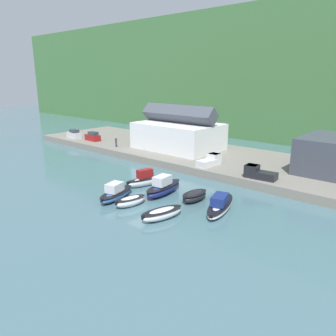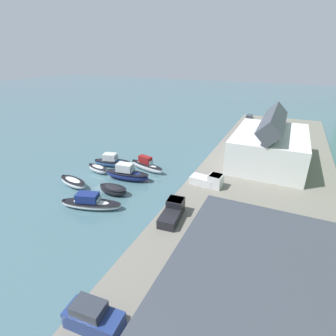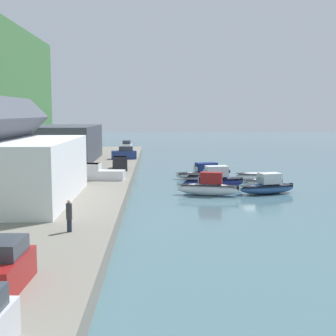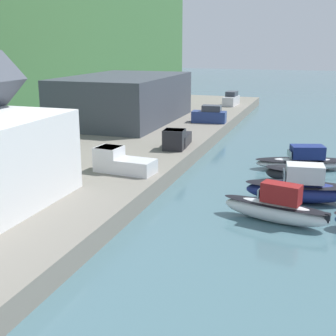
{
  "view_description": "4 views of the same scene",
  "coord_description": "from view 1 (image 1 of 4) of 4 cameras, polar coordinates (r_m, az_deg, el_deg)",
  "views": [
    {
      "loc": [
        28.89,
        -27.5,
        16.08
      ],
      "look_at": [
        -3.62,
        9.75,
        2.32
      ],
      "focal_mm": 35.0,
      "sensor_mm": 36.0,
      "label": 1
    },
    {
      "loc": [
        32.0,
        27.39,
        19.48
      ],
      "look_at": [
        -4.68,
        10.58,
        1.38
      ],
      "focal_mm": 28.0,
      "sensor_mm": 36.0,
      "label": 2
    },
    {
      "loc": [
        -56.13,
        12.31,
        9.19
      ],
      "look_at": [
        0.28,
        10.64,
        2.47
      ],
      "focal_mm": 50.0,
      "sensor_mm": 36.0,
      "label": 3
    },
    {
      "loc": [
        -33.76,
        3.93,
        11.26
      ],
      "look_at": [
        -3.09,
        14.18,
        2.42
      ],
      "focal_mm": 50.0,
      "sensor_mm": 36.0,
      "label": 4
    }
  ],
  "objects": [
    {
      "name": "quay_promenade",
      "position": [
        62.52,
        12.23,
        0.93
      ],
      "size": [
        103.64,
        21.3,
        1.36
      ],
      "color": "gray",
      "rests_on": "ground_plane"
    },
    {
      "name": "pickup_truck_1",
      "position": [
        57.0,
        7.42,
        1.3
      ],
      "size": [
        2.37,
        4.88,
        1.9
      ],
      "rotation": [
        0.0,
        0.0,
        -0.09
      ],
      "color": "silver",
      "rests_on": "quay_promenade"
    },
    {
      "name": "moored_boat_6",
      "position": [
        38.62,
        -1.08,
        -7.95
      ],
      "size": [
        3.13,
        5.88,
        1.28
      ],
      "rotation": [
        0.0,
        0.0,
        -0.22
      ],
      "color": "silver",
      "rests_on": "ground_plane"
    },
    {
      "name": "parked_car_3",
      "position": [
        80.82,
        -12.98,
        5.32
      ],
      "size": [
        4.26,
        1.94,
        2.16
      ],
      "rotation": [
        0.0,
        0.0,
        1.54
      ],
      "color": "maroon",
      "rests_on": "quay_promenade"
    },
    {
      "name": "moored_boat_3",
      "position": [
        41.36,
        9.07,
        -6.38
      ],
      "size": [
        4.59,
        8.7,
        2.17
      ],
      "rotation": [
        0.0,
        0.0,
        0.29
      ],
      "color": "silver",
      "rests_on": "ground_plane"
    },
    {
      "name": "person_on_quay",
      "position": [
        72.38,
        -9.04,
        4.51
      ],
      "size": [
        0.4,
        0.4,
        2.14
      ],
      "color": "#232838",
      "rests_on": "quay_promenade"
    },
    {
      "name": "moored_boat_4",
      "position": [
        45.22,
        -9.06,
        -4.34
      ],
      "size": [
        3.9,
        7.08,
        2.36
      ],
      "rotation": [
        0.0,
        0.0,
        0.26
      ],
      "color": "#33568E",
      "rests_on": "ground_plane"
    },
    {
      "name": "moored_boat_1",
      "position": [
        46.36,
        -0.8,
        -3.39
      ],
      "size": [
        3.22,
        7.76,
        2.79
      ],
      "rotation": [
        0.0,
        0.0,
        0.12
      ],
      "color": "navy",
      "rests_on": "ground_plane"
    },
    {
      "name": "harbor_clubhouse",
      "position": [
        69.42,
        1.77,
        5.99
      ],
      "size": [
        17.52,
        11.72,
        9.27
      ],
      "color": "white",
      "rests_on": "quay_promenade"
    },
    {
      "name": "moored_boat_5",
      "position": [
        42.58,
        -6.59,
        -5.75
      ],
      "size": [
        2.44,
        4.52,
        1.29
      ],
      "rotation": [
        0.0,
        0.0,
        -0.19
      ],
      "color": "silver",
      "rests_on": "ground_plane"
    },
    {
      "name": "pickup_truck_0",
      "position": [
        51.12,
        15.39,
        -0.8
      ],
      "size": [
        4.89,
        2.38,
        1.9
      ],
      "rotation": [
        0.0,
        0.0,
        1.66
      ],
      "color": "black",
      "rests_on": "quay_promenade"
    },
    {
      "name": "parked_car_2",
      "position": [
        85.49,
        -16.05,
        5.65
      ],
      "size": [
        4.29,
        2.02,
        2.16
      ],
      "rotation": [
        0.0,
        0.0,
        1.52
      ],
      "color": "silver",
      "rests_on": "quay_promenade"
    },
    {
      "name": "ground_plane",
      "position": [
        43.01,
        -4.95,
        -6.47
      ],
      "size": [
        320.0,
        320.0,
        0.0
      ],
      "primitive_type": "plane",
      "color": "#476B75"
    },
    {
      "name": "moored_boat_0",
      "position": [
        50.16,
        -3.77,
        -2.03
      ],
      "size": [
        3.14,
        7.2,
        2.61
      ],
      "rotation": [
        0.0,
        0.0,
        -0.24
      ],
      "color": "silver",
      "rests_on": "ground_plane"
    },
    {
      "name": "moored_boat_2",
      "position": [
        44.11,
        4.63,
        -4.9
      ],
      "size": [
        2.18,
        4.51,
        1.33
      ],
      "rotation": [
        0.0,
        0.0,
        -0.01
      ],
      "color": "black",
      "rests_on": "ground_plane"
    }
  ]
}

